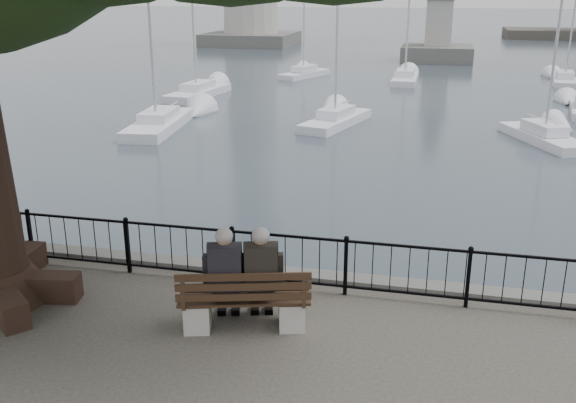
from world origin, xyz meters
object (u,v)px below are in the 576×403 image
(lion_monument, at_px, (438,35))
(person_left, at_px, (226,280))
(bench, at_px, (245,307))
(person_right, at_px, (261,279))

(lion_monument, bearing_deg, person_left, -93.07)
(bench, height_order, person_right, person_right)
(person_left, xyz_separation_m, person_right, (0.51, 0.14, 0.00))
(bench, distance_m, lion_monument, 49.00)
(person_right, height_order, lion_monument, lion_monument)
(bench, bearing_deg, lion_monument, 87.27)
(bench, xyz_separation_m, person_left, (-0.29, 0.04, 0.40))
(person_right, xyz_separation_m, lion_monument, (2.11, 48.76, 0.40))
(person_right, bearing_deg, lion_monument, 87.52)
(person_left, distance_m, person_right, 0.53)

